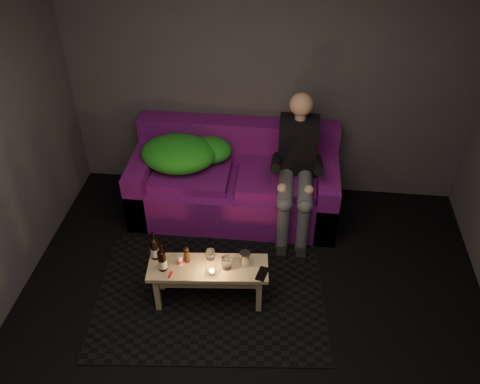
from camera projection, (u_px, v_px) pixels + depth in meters
The scene contains 17 objects.
floor at pixel (243, 360), 3.90m from camera, with size 4.50×4.50×0.00m, color black.
room at pixel (252, 147), 3.25m from camera, with size 4.50×4.50×4.50m.
rug at pixel (211, 294), 4.40m from camera, with size 1.96×1.42×0.01m, color black.
sofa at pixel (235, 183), 5.15m from camera, with size 2.02×0.91×0.87m.
green_blanket at pixel (184, 153), 4.98m from camera, with size 0.89×0.61×0.30m.
person at pixel (297, 165), 4.73m from camera, with size 0.36×0.84×1.35m.
coffee_table at pixel (208, 273), 4.16m from camera, with size 1.00×0.40×0.40m.
beer_bottle_a at pixel (155, 248), 4.14m from camera, with size 0.07×0.07×0.28m.
beer_bottle_b at pixel (162, 260), 4.04m from camera, with size 0.07×0.07×0.28m.
salt_shaker at pixel (180, 260), 4.11m from camera, with size 0.04×0.04×0.09m, color silver.
pepper_mill at pixel (187, 256), 4.13m from camera, with size 0.04×0.04×0.12m, color black.
tumbler_back at pixel (210, 254), 4.17m from camera, with size 0.07×0.07×0.09m, color white.
tealight at pixel (212, 272), 4.04m from camera, with size 0.06×0.06×0.04m.
tumbler_front at pixel (227, 263), 4.08m from camera, with size 0.08×0.08×0.10m, color white.
steel_cup at pixel (245, 259), 4.11m from camera, with size 0.09×0.09×0.12m, color #BBBDC2.
smartphone at pixel (262, 274), 4.05m from camera, with size 0.08×0.15×0.01m, color black.
red_lighter at pixel (170, 274), 4.05m from camera, with size 0.02×0.06×0.01m, color red.
Camera 1 is at (0.22, -2.26, 3.41)m, focal length 38.00 mm.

